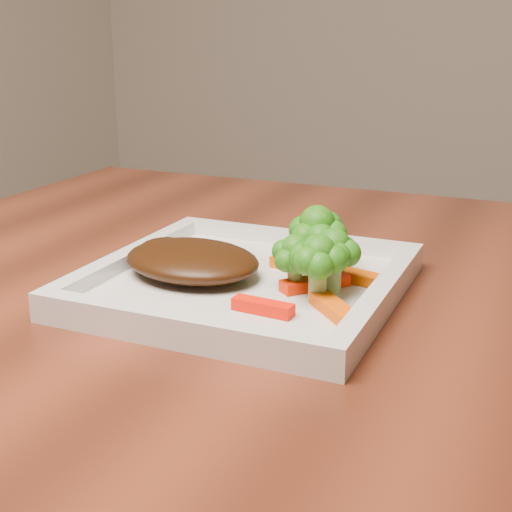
% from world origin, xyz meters
% --- Properties ---
extents(plate, '(0.27, 0.27, 0.01)m').
position_xyz_m(plate, '(-0.37, -0.18, 0.76)').
color(plate, silver).
rests_on(plate, dining_table).
extents(steak, '(0.15, 0.13, 0.03)m').
position_xyz_m(steak, '(-0.42, -0.19, 0.78)').
color(steak, '#391B08').
rests_on(steak, plate).
extents(broccoli_0, '(0.07, 0.07, 0.07)m').
position_xyz_m(broccoli_0, '(-0.31, -0.14, 0.80)').
color(broccoli_0, '#397914').
rests_on(broccoli_0, plate).
extents(broccoli_1, '(0.07, 0.07, 0.06)m').
position_xyz_m(broccoli_1, '(-0.28, -0.18, 0.79)').
color(broccoli_1, '#126310').
rests_on(broccoli_1, plate).
extents(broccoli_2, '(0.07, 0.07, 0.06)m').
position_xyz_m(broccoli_2, '(-0.29, -0.21, 0.79)').
color(broccoli_2, '#2C6C12').
rests_on(broccoli_2, plate).
extents(broccoli_3, '(0.05, 0.05, 0.06)m').
position_xyz_m(broccoli_3, '(-0.32, -0.19, 0.79)').
color(broccoli_3, '#2E6D12').
rests_on(broccoli_3, plate).
extents(carrot_0, '(0.05, 0.02, 0.01)m').
position_xyz_m(carrot_0, '(-0.32, -0.25, 0.77)').
color(carrot_0, '#FF1404').
rests_on(carrot_0, plate).
extents(carrot_1, '(0.06, 0.06, 0.01)m').
position_xyz_m(carrot_1, '(-0.27, -0.23, 0.77)').
color(carrot_1, '#E34F03').
rests_on(carrot_1, plate).
extents(carrot_3, '(0.07, 0.03, 0.01)m').
position_xyz_m(carrot_3, '(-0.27, -0.15, 0.77)').
color(carrot_3, '#CF4D03').
rests_on(carrot_3, plate).
extents(carrot_4, '(0.03, 0.06, 0.01)m').
position_xyz_m(carrot_4, '(-0.35, -0.12, 0.77)').
color(carrot_4, '#E45803').
rests_on(carrot_4, plate).
extents(carrot_6, '(0.06, 0.06, 0.01)m').
position_xyz_m(carrot_6, '(-0.30, -0.18, 0.77)').
color(carrot_6, '#FF2704').
rests_on(carrot_6, plate).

